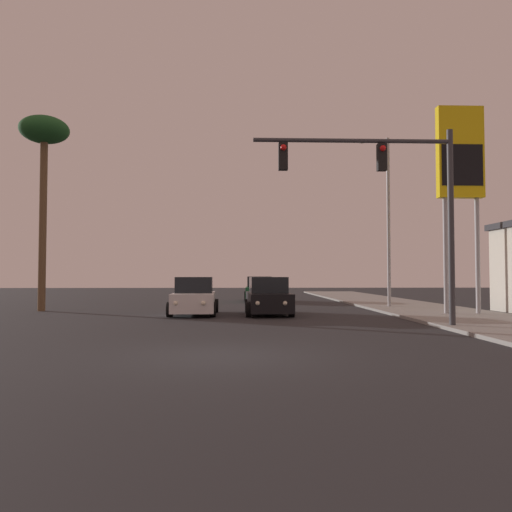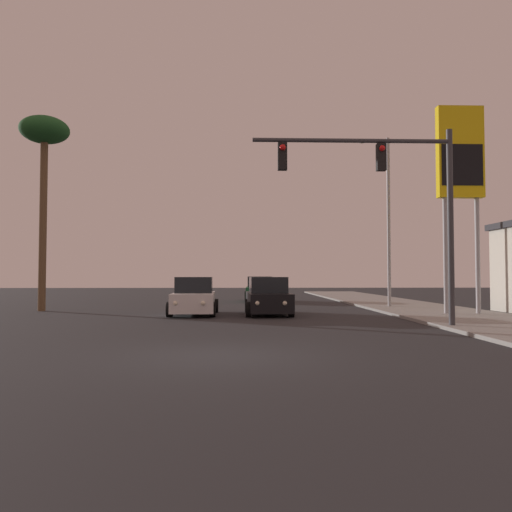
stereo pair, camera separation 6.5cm
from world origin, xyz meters
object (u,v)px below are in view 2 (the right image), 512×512
car_white (194,298)px  traffic_light_mast (394,187)px  car_green (260,290)px  street_lamp (386,212)px  palm_tree_near (44,142)px  gas_station_sign (460,164)px  car_black (268,298)px

car_white → traffic_light_mast: 10.24m
car_green → car_white: 11.62m
street_lamp → palm_tree_near: palm_tree_near is taller
car_green → gas_station_sign: (8.24, -12.33, 5.86)m
car_green → street_lamp: 10.69m
car_black → gas_station_sign: (8.32, -1.11, 5.86)m
car_black → gas_station_sign: bearing=170.4°
street_lamp → gas_station_sign: (1.79, -5.01, 1.50)m
car_green → car_white: (-3.38, -11.12, 0.00)m
palm_tree_near → car_white: bearing=-17.9°
car_black → street_lamp: bearing=-151.2°
street_lamp → gas_station_sign: 5.53m
car_white → palm_tree_near: bearing=-20.0°
gas_station_sign → car_green: bearing=123.8°
car_black → street_lamp: 8.76m
car_black → traffic_light_mast: 8.20m
gas_station_sign → street_lamp: bearing=109.7°
gas_station_sign → car_black: bearing=172.4°
car_green → gas_station_sign: bearing=125.9°
car_white → gas_station_sign: gas_station_sign is taller
car_white → car_black: size_ratio=1.00×
street_lamp → palm_tree_near: (-17.55, -1.30, 3.29)m
traffic_light_mast → street_lamp: 10.32m
car_white → car_black: (3.31, -0.10, 0.00)m
traffic_light_mast → street_lamp: (2.67, 9.96, 0.43)m
traffic_light_mast → gas_station_sign: (4.46, 4.96, 1.93)m
car_white → gas_station_sign: bearing=172.0°
car_white → traffic_light_mast: (7.17, -6.17, 3.93)m
traffic_light_mast → car_black: bearing=122.5°
street_lamp → palm_tree_near: size_ratio=0.93×
car_white → traffic_light_mast: bearing=137.3°
gas_station_sign → palm_tree_near: 19.78m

